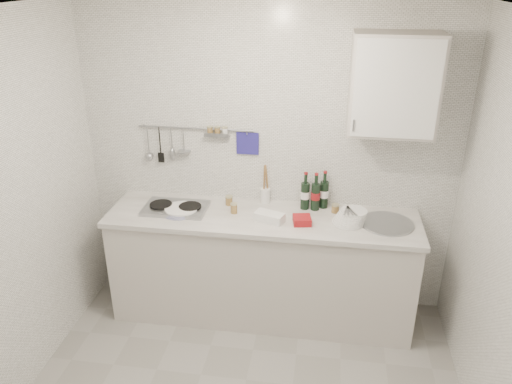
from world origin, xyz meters
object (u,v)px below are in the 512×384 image
plate_stack_hob (181,210)px  utensil_crock (265,194)px  wall_cabinet (394,84)px  wine_bottles (315,191)px  plate_stack_sink (351,217)px

plate_stack_hob → utensil_crock: (0.64, 0.29, 0.06)m
wall_cabinet → utensil_crock: 1.32m
wine_bottles → utensil_crock: 0.42m
wall_cabinet → utensil_crock: bearing=172.2°
utensil_crock → wine_bottles: bearing=-7.2°
plate_stack_hob → wine_bottles: wine_bottles is taller
plate_stack_hob → wall_cabinet: bearing=6.0°
wall_cabinet → plate_stack_hob: bearing=-174.0°
wine_bottles → plate_stack_hob: bearing=-167.1°
plate_stack_hob → plate_stack_sink: bearing=1.2°
plate_stack_sink → wine_bottles: (-0.28, 0.21, 0.11)m
wall_cabinet → plate_stack_sink: (-0.22, -0.14, -0.98)m
wall_cabinet → wine_bottles: bearing=171.6°
wall_cabinet → plate_stack_hob: (-1.55, -0.16, -1.01)m
plate_stack_hob → utensil_crock: 0.70m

